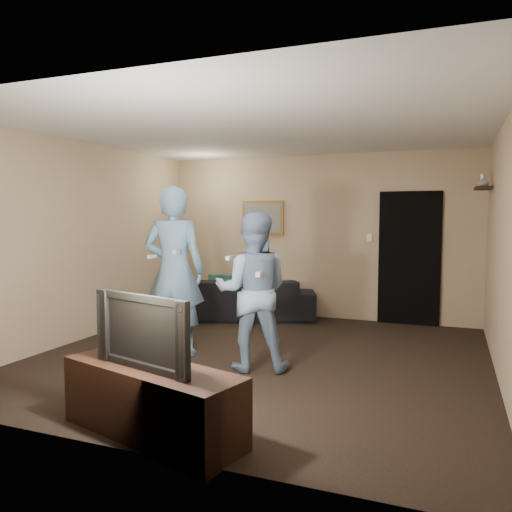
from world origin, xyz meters
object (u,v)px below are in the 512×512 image
at_px(tv_console, 152,402).
at_px(television, 151,330).
at_px(sofa, 245,298).
at_px(wii_player_left, 174,271).
at_px(wii_player_right, 253,291).

height_order(tv_console, television, television).
distance_m(sofa, wii_player_left, 2.30).
height_order(wii_player_left, wii_player_right, wii_player_left).
bearing_deg(wii_player_right, television, -93.16).
height_order(sofa, tv_console, sofa).
bearing_deg(sofa, wii_player_right, 93.94).
distance_m(tv_console, television, 0.55).
height_order(sofa, wii_player_left, wii_player_left).
bearing_deg(wii_player_left, tv_console, -63.75).
bearing_deg(sofa, tv_console, 82.89).
bearing_deg(tv_console, television, -164.60).
relative_size(sofa, television, 2.30).
xyz_separation_m(tv_console, wii_player_right, (0.10, 1.78, 0.59)).
bearing_deg(wii_player_right, tv_console, -93.16).
bearing_deg(wii_player_left, sofa, 90.44).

